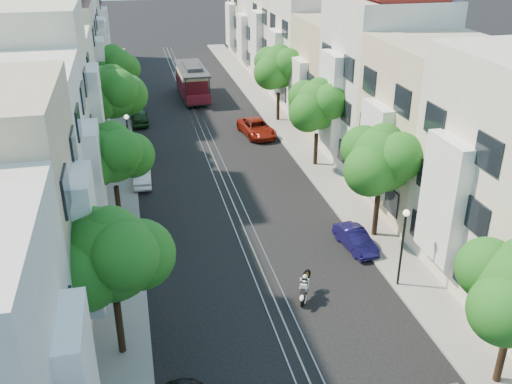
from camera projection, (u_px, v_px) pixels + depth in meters
ground at (205, 137)px, 48.50m from camera, size 200.00×200.00×0.00m
sidewalk_east at (287, 130)px, 49.92m from camera, size 2.50×80.00×0.12m
sidewalk_west at (118, 143)px, 47.03m from camera, size 2.50×80.00×0.12m
rail_left at (199, 138)px, 48.39m from camera, size 0.06×80.00×0.02m
rail_slot at (205, 137)px, 48.50m from camera, size 0.06×80.00×0.02m
rail_right at (211, 137)px, 48.61m from camera, size 0.06×80.00×0.02m
lane_line at (205, 137)px, 48.50m from camera, size 0.08×80.00×0.01m
townhouses_east at (341, 70)px, 48.58m from camera, size 7.75×72.00×12.00m
townhouses_west at (50, 87)px, 43.89m from camera, size 7.75×72.00×11.76m
tree_e_b at (383, 160)px, 31.14m from camera, size 4.93×4.08×6.68m
tree_e_c at (319, 106)px, 40.91m from camera, size 4.84×3.99×6.52m
tree_e_d at (279, 68)px, 50.50m from camera, size 5.01×4.16×6.85m
tree_w_a at (113, 257)px, 22.09m from camera, size 4.93×4.08×6.68m
tree_w_b at (114, 155)px, 32.83m from camera, size 4.72×3.87×6.27m
tree_w_c at (113, 93)px, 42.25m from camera, size 5.13×4.28×7.09m
tree_w_d at (113, 67)px, 52.15m from camera, size 4.84×3.99×6.52m
lamp_east at (403, 237)px, 27.36m from camera, size 0.32×0.32×4.16m
lamp_west at (128, 134)px, 40.74m from camera, size 0.32×0.32×4.16m
sportbike_rider at (304, 286)px, 27.26m from camera, size 1.02×1.66×1.30m
cable_car at (192, 80)px, 58.70m from camera, size 2.81×8.47×3.24m
parked_car_e_mid at (355, 239)px, 31.69m from camera, size 1.63×3.54×1.12m
parked_car_e_far at (257, 128)px, 48.63m from camera, size 2.88×5.13×1.36m
parked_car_w_mid at (142, 177)px, 39.47m from camera, size 1.30×3.47×1.13m
parked_car_w_far at (139, 117)px, 51.46m from camera, size 1.67×3.91×1.32m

